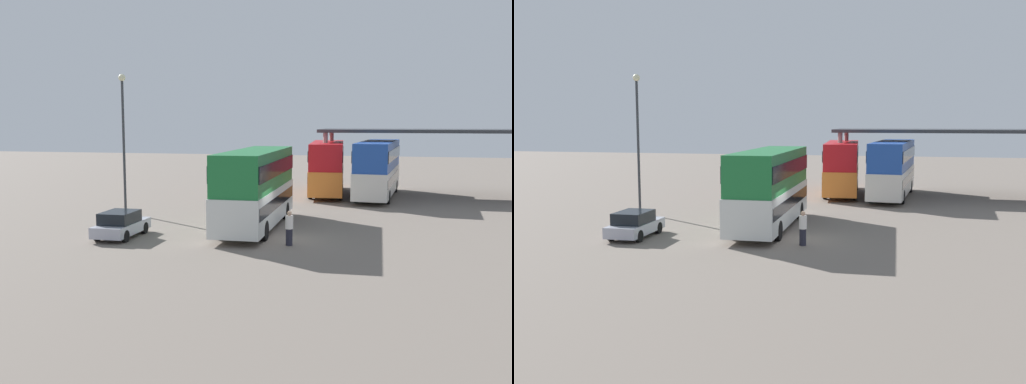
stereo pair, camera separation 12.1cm
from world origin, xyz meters
The scene contains 8 objects.
ground_plane centered at (0.00, 0.00, 0.00)m, with size 140.00×140.00×0.00m, color #70665C.
double_decker_main centered at (-1.47, 2.95, 2.35)m, with size 2.60×10.48×4.30m.
parked_hatchback centered at (-7.60, -1.10, 0.67)m, with size 1.69×3.71×1.35m.
double_decker_near_canopy centered at (0.93, 18.45, 2.30)m, with size 3.18×10.16×4.20m.
double_decker_mid_row centered at (4.91, 17.53, 2.37)m, with size 3.49×11.48×4.32m.
depot_canopy centered at (9.93, 19.07, 4.89)m, with size 19.27×6.01×5.23m.
lamppost_tall centered at (-10.75, 6.04, 5.44)m, with size 0.44×0.44×8.79m.
pedestrian_waiting centered at (1.06, -1.10, 0.83)m, with size 0.38×0.38×1.66m.
Camera 1 is at (5.37, -27.47, 5.90)m, focal length 40.09 mm.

